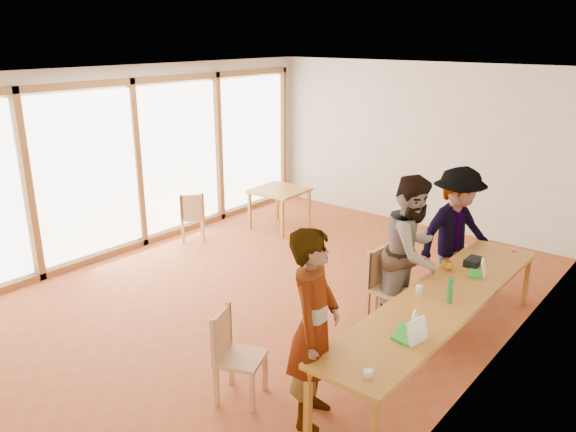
{
  "coord_description": "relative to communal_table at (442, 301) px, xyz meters",
  "views": [
    {
      "loc": [
        4.69,
        -5.43,
        3.47
      ],
      "look_at": [
        0.1,
        0.19,
        1.1
      ],
      "focal_mm": 35.0,
      "sensor_mm": 36.0,
      "label": 1
    }
  ],
  "objects": [
    {
      "name": "ground",
      "position": [
        -2.5,
        0.12,
        -0.7
      ],
      "size": [
        8.0,
        8.0,
        0.0
      ],
      "primitive_type": "plane",
      "color": "#9A4A25",
      "rests_on": "ground"
    },
    {
      "name": "chair_spare",
      "position": [
        -4.92,
        0.77,
        -0.16
      ],
      "size": [
        0.57,
        0.57,
        0.47
      ],
      "rotation": [
        0.0,
        0.0,
        2.5
      ],
      "color": "tan",
      "rests_on": "ground"
    },
    {
      "name": "window_wall",
      "position": [
        -5.46,
        0.12,
        0.8
      ],
      "size": [
        0.1,
        8.0,
        3.0
      ],
      "primitive_type": "cube",
      "color": "white",
      "rests_on": "ground"
    },
    {
      "name": "chair_near",
      "position": [
        -1.29,
        -1.94,
        -0.13
      ],
      "size": [
        0.56,
        0.56,
        0.49
      ],
      "rotation": [
        0.0,
        0.0,
        0.39
      ],
      "color": "tan",
      "rests_on": "ground"
    },
    {
      "name": "laptop_far",
      "position": [
        0.09,
        0.83,
        0.1
      ],
      "size": [
        0.25,
        0.27,
        0.19
      ],
      "rotation": [
        0.0,
        0.0,
        0.31
      ],
      "color": "green",
      "rests_on": "communal_table"
    },
    {
      "name": "chair_far",
      "position": [
        -1.01,
        0.58,
        -0.21
      ],
      "size": [
        0.48,
        0.48,
        0.42
      ],
      "rotation": [
        0.0,
        0.0,
        0.35
      ],
      "color": "tan",
      "rests_on": "ground"
    },
    {
      "name": "green_bottle",
      "position": [
        0.11,
        -0.06,
        0.19
      ],
      "size": [
        0.07,
        0.07,
        0.28
      ],
      "primitive_type": "cylinder",
      "color": "#257E38",
      "rests_on": "communal_table"
    },
    {
      "name": "wall_back",
      "position": [
        -2.5,
        4.12,
        0.8
      ],
      "size": [
        6.0,
        0.1,
        3.0
      ],
      "primitive_type": "cube",
      "color": "beige",
      "rests_on": "ground"
    },
    {
      "name": "communal_table",
      "position": [
        0.0,
        0.0,
        0.0
      ],
      "size": [
        0.8,
        4.0,
        0.75
      ],
      "color": "#BB7C29",
      "rests_on": "ground"
    },
    {
      "name": "yellow_mug",
      "position": [
        -0.28,
        0.75,
        0.1
      ],
      "size": [
        0.17,
        0.17,
        0.11
      ],
      "primitive_type": "imported",
      "rotation": [
        0.0,
        0.0,
        0.27
      ],
      "color": "orange",
      "rests_on": "communal_table"
    },
    {
      "name": "laptop_near",
      "position": [
        0.17,
        -1.02,
        0.11
      ],
      "size": [
        0.28,
        0.31,
        0.23
      ],
      "rotation": [
        0.0,
        0.0,
        -0.18
      ],
      "color": "green",
      "rests_on": "communal_table"
    },
    {
      "name": "pink_phone",
      "position": [
        0.15,
        1.88,
        0.05
      ],
      "size": [
        0.05,
        0.1,
        0.01
      ],
      "primitive_type": "cube",
      "color": "#F13A8E",
      "rests_on": "communal_table"
    },
    {
      "name": "person_near",
      "position": [
        -0.46,
        -1.7,
        0.25
      ],
      "size": [
        0.68,
        0.81,
        1.9
      ],
      "primitive_type": "imported",
      "rotation": [
        0.0,
        0.0,
        1.94
      ],
      "color": "gray",
      "rests_on": "ground"
    },
    {
      "name": "person_far",
      "position": [
        -0.54,
        1.57,
        0.21
      ],
      "size": [
        1.09,
        1.35,
        1.83
      ],
      "primitive_type": "imported",
      "rotation": [
        0.0,
        0.0,
        1.17
      ],
      "color": "gray",
      "rests_on": "ground"
    },
    {
      "name": "chair_empty",
      "position": [
        -0.85,
        2.4,
        -0.19
      ],
      "size": [
        0.5,
        0.5,
        0.45
      ],
      "rotation": [
        0.0,
        0.0,
        -0.37
      ],
      "color": "tan",
      "rests_on": "ground"
    },
    {
      "name": "chair_mid",
      "position": [
        -0.92,
        0.36,
        -0.12
      ],
      "size": [
        0.46,
        0.46,
        0.51
      ],
      "rotation": [
        0.0,
        0.0,
        -0.04
      ],
      "color": "tan",
      "rests_on": "ground"
    },
    {
      "name": "clear_glass",
      "position": [
        -0.24,
        -0.07,
        0.09
      ],
      "size": [
        0.07,
        0.07,
        0.09
      ],
      "primitive_type": "cylinder",
      "color": "silver",
      "rests_on": "communal_table"
    },
    {
      "name": "person_mid",
      "position": [
        -0.62,
        0.48,
        0.26
      ],
      "size": [
        0.77,
        0.97,
        1.92
      ],
      "primitive_type": "imported",
      "rotation": [
        0.0,
        0.0,
        1.62
      ],
      "color": "gray",
      "rests_on": "ground"
    },
    {
      "name": "black_pouch",
      "position": [
        -0.08,
        1.06,
        0.09
      ],
      "size": [
        0.16,
        0.26,
        0.09
      ],
      "primitive_type": "cube",
      "color": "black",
      "rests_on": "communal_table"
    },
    {
      "name": "ceiling",
      "position": [
        -2.5,
        0.12,
        2.32
      ],
      "size": [
        6.0,
        8.0,
        0.04
      ],
      "primitive_type": "cube",
      "color": "white",
      "rests_on": "wall_back"
    },
    {
      "name": "wall_right",
      "position": [
        0.5,
        0.12,
        0.8
      ],
      "size": [
        0.1,
        8.0,
        3.0
      ],
      "primitive_type": "cube",
      "color": "beige",
      "rests_on": "ground"
    },
    {
      "name": "laptop_mid",
      "position": [
        0.08,
        -0.89,
        0.1
      ],
      "size": [
        0.26,
        0.28,
        0.19
      ],
      "rotation": [
        0.0,
        0.0,
        0.37
      ],
      "color": "green",
      "rests_on": "communal_table"
    },
    {
      "name": "side_table",
      "position": [
        -4.21,
        2.26,
        -0.03
      ],
      "size": [
        0.9,
        0.9,
        0.75
      ],
      "rotation": [
        0.0,
        0.0,
        0.07
      ],
      "color": "#BB7C29",
      "rests_on": "ground"
    },
    {
      "name": "condiment_cup",
      "position": [
        0.16,
        -1.78,
        0.08
      ],
      "size": [
        0.08,
        0.08,
        0.06
      ],
      "primitive_type": "cylinder",
      "color": "white",
      "rests_on": "communal_table"
    }
  ]
}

